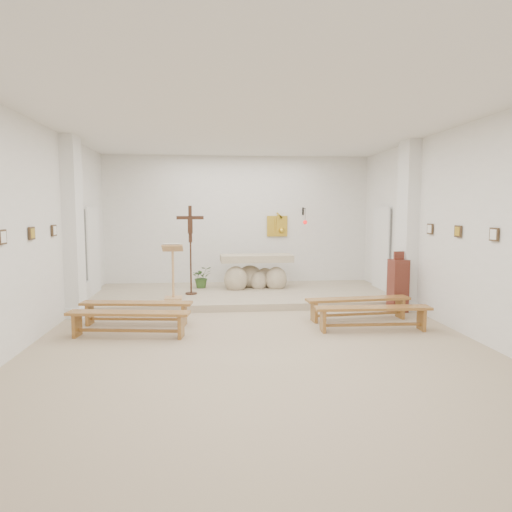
{
  "coord_description": "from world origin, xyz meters",
  "views": [
    {
      "loc": [
        -0.67,
        -7.16,
        2.08
      ],
      "look_at": [
        0.16,
        1.6,
        1.19
      ],
      "focal_mm": 32.0,
      "sensor_mm": 36.0,
      "label": 1
    }
  ],
  "objects": [
    {
      "name": "altar",
      "position": [
        0.37,
        3.99,
        0.5
      ],
      "size": [
        1.79,
        0.83,
        0.91
      ],
      "rotation": [
        0.0,
        0.0,
        0.04
      ],
      "color": "#C4B696",
      "rests_on": "sanctuary_platform"
    },
    {
      "name": "radiator_left",
      "position": [
        -3.43,
        2.7,
        0.27
      ],
      "size": [
        0.1,
        0.85,
        0.52
      ],
      "primitive_type": "cube",
      "color": "silver",
      "rests_on": "ground"
    },
    {
      "name": "station_frame_left_front",
      "position": [
        -3.47,
        -0.8,
        1.72
      ],
      "size": [
        0.03,
        0.2,
        0.2
      ],
      "primitive_type": "cube",
      "color": "#412F1D",
      "rests_on": "wall_left"
    },
    {
      "name": "sanctuary_platform",
      "position": [
        0.0,
        3.5,
        0.07
      ],
      "size": [
        6.98,
        3.0,
        0.15
      ],
      "primitive_type": "cube",
      "color": "#B4A78A",
      "rests_on": "ground"
    },
    {
      "name": "wall_right",
      "position": [
        3.49,
        0.0,
        1.75
      ],
      "size": [
        0.02,
        10.0,
        3.5
      ],
      "primitive_type": "cube",
      "color": "white",
      "rests_on": "ground"
    },
    {
      "name": "gold_wall_relief",
      "position": [
        1.05,
        4.96,
        1.65
      ],
      "size": [
        0.55,
        0.04,
        0.55
      ],
      "primitive_type": "cube",
      "color": "gold",
      "rests_on": "wall_back"
    },
    {
      "name": "bench_left_front",
      "position": [
        -2.06,
        1.12,
        0.32
      ],
      "size": [
        2.03,
        0.56,
        0.42
      ],
      "rotation": [
        0.0,
        0.0,
        -0.12
      ],
      "color": "olive",
      "rests_on": "ground"
    },
    {
      "name": "station_frame_right_front",
      "position": [
        3.47,
        -0.8,
        1.72
      ],
      "size": [
        0.03,
        0.2,
        0.2
      ],
      "primitive_type": "cube",
      "color": "#412F1D",
      "rests_on": "wall_right"
    },
    {
      "name": "station_frame_left_rear",
      "position": [
        -3.47,
        1.2,
        1.72
      ],
      "size": [
        0.03,
        0.2,
        0.2
      ],
      "primitive_type": "cube",
      "color": "#412F1D",
      "rests_on": "wall_left"
    },
    {
      "name": "bench_right_front",
      "position": [
        2.06,
        1.12,
        0.32
      ],
      "size": [
        2.02,
        0.49,
        0.42
      ],
      "rotation": [
        0.0,
        0.0,
        0.09
      ],
      "color": "olive",
      "rests_on": "ground"
    },
    {
      "name": "ground",
      "position": [
        0.0,
        0.0,
        0.0
      ],
      "size": [
        7.0,
        10.0,
        0.0
      ],
      "primitive_type": "cube",
      "color": "tan",
      "rests_on": "ground"
    },
    {
      "name": "crucifix_stand",
      "position": [
        -1.18,
        3.29,
        1.32
      ],
      "size": [
        0.61,
        0.27,
        2.03
      ],
      "rotation": [
        0.0,
        0.0,
        0.01
      ],
      "color": "#3D2113",
      "rests_on": "sanctuary_platform"
    },
    {
      "name": "sanctuary_lamp",
      "position": [
        1.75,
        4.71,
        1.81
      ],
      "size": [
        0.11,
        0.36,
        0.44
      ],
      "color": "black",
      "rests_on": "wall_back"
    },
    {
      "name": "ceiling",
      "position": [
        0.0,
        0.0,
        3.49
      ],
      "size": [
        7.0,
        10.0,
        0.02
      ],
      "primitive_type": "cube",
      "color": "silver",
      "rests_on": "wall_back"
    },
    {
      "name": "bench_right_second",
      "position": [
        2.06,
        0.32,
        0.32
      ],
      "size": [
        2.01,
        0.39,
        0.42
      ],
      "rotation": [
        0.0,
        0.0,
        -0.03
      ],
      "color": "olive",
      "rests_on": "ground"
    },
    {
      "name": "wall_left",
      "position": [
        -3.49,
        0.0,
        1.75
      ],
      "size": [
        0.02,
        10.0,
        3.5
      ],
      "primitive_type": "cube",
      "color": "white",
      "rests_on": "ground"
    },
    {
      "name": "wall_back",
      "position": [
        0.0,
        4.99,
        1.75
      ],
      "size": [
        7.0,
        0.02,
        3.5
      ],
      "primitive_type": "cube",
      "color": "white",
      "rests_on": "ground"
    },
    {
      "name": "station_frame_right_mid",
      "position": [
        3.47,
        0.2,
        1.72
      ],
      "size": [
        0.03,
        0.2,
        0.2
      ],
      "primitive_type": "cube",
      "color": "#412F1D",
      "rests_on": "wall_right"
    },
    {
      "name": "bench_left_second",
      "position": [
        -2.06,
        0.32,
        0.32
      ],
      "size": [
        2.03,
        0.59,
        0.42
      ],
      "rotation": [
        0.0,
        0.0,
        -0.14
      ],
      "color": "olive",
      "rests_on": "ground"
    },
    {
      "name": "pilaster_left",
      "position": [
        -3.37,
        2.0,
        1.75
      ],
      "size": [
        0.26,
        0.55,
        3.5
      ],
      "primitive_type": "cube",
      "color": "white",
      "rests_on": "ground"
    },
    {
      "name": "pilaster_right",
      "position": [
        3.37,
        2.0,
        1.75
      ],
      "size": [
        0.26,
        0.55,
        3.5
      ],
      "primitive_type": "cube",
      "color": "white",
      "rests_on": "ground"
    },
    {
      "name": "lectern",
      "position": [
        -1.54,
        2.72,
        0.76
      ],
      "size": [
        0.45,
        0.39,
        1.23
      ],
      "rotation": [
        0.0,
        0.0,
        0.02
      ],
      "color": "tan",
      "rests_on": "sanctuary_platform"
    },
    {
      "name": "potted_plant",
      "position": [
        -0.96,
        4.14,
        0.42
      ],
      "size": [
        0.58,
        0.53,
        0.54
      ],
      "primitive_type": "imported",
      "rotation": [
        0.0,
        0.0,
        0.27
      ],
      "color": "#335723",
      "rests_on": "sanctuary_platform"
    },
    {
      "name": "station_frame_left_mid",
      "position": [
        -3.47,
        0.2,
        1.72
      ],
      "size": [
        0.03,
        0.2,
        0.2
      ],
      "primitive_type": "cube",
      "color": "#412F1D",
      "rests_on": "wall_left"
    },
    {
      "name": "radiator_right",
      "position": [
        3.43,
        2.7,
        0.27
      ],
      "size": [
        0.1,
        0.85,
        0.52
      ],
      "primitive_type": "cube",
      "color": "silver",
      "rests_on": "ground"
    },
    {
      "name": "station_frame_right_rear",
      "position": [
        3.47,
        1.2,
        1.72
      ],
      "size": [
        0.03,
        0.2,
        0.2
      ],
      "primitive_type": "cube",
      "color": "#412F1D",
      "rests_on": "wall_right"
    },
    {
      "name": "donation_pedestal",
      "position": [
        3.1,
        1.75,
        0.55
      ],
      "size": [
        0.36,
        0.36,
        1.24
      ],
      "rotation": [
        0.0,
        0.0,
        0.1
      ],
      "color": "#5D231A",
      "rests_on": "ground"
    }
  ]
}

